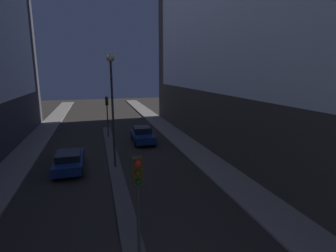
{
  "coord_description": "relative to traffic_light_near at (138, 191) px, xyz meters",
  "views": [
    {
      "loc": [
        -1.14,
        -3.4,
        7.03
      ],
      "look_at": [
        4.72,
        17.65,
        2.44
      ],
      "focal_mm": 28.0,
      "sensor_mm": 36.0,
      "label": 1
    }
  ],
  "objects": [
    {
      "name": "median_strip",
      "position": [
        0.0,
        10.99,
        -3.23
      ],
      "size": [
        0.9,
        28.52,
        0.14
      ],
      "color": "#56544F",
      "rests_on": "ground"
    },
    {
      "name": "traffic_light_near",
      "position": [
        0.0,
        0.0,
        0.0
      ],
      "size": [
        0.32,
        0.42,
        4.29
      ],
      "color": "#383838",
      "rests_on": "median_strip"
    },
    {
      "name": "traffic_light_mid",
      "position": [
        0.0,
        20.33,
        0.0
      ],
      "size": [
        0.32,
        0.42,
        4.29
      ],
      "color": "#383838",
      "rests_on": "median_strip"
    },
    {
      "name": "street_lamp",
      "position": [
        0.0,
        10.95,
        2.67
      ],
      "size": [
        0.59,
        0.59,
        8.08
      ],
      "color": "#383838",
      "rests_on": "median_strip"
    },
    {
      "name": "car_left_lane",
      "position": [
        -3.2,
        11.56,
        -2.56
      ],
      "size": [
        1.91,
        4.73,
        1.41
      ],
      "color": "navy",
      "rests_on": "ground"
    },
    {
      "name": "car_right_lane",
      "position": [
        3.2,
        17.36,
        -2.5
      ],
      "size": [
        1.92,
        4.12,
        1.59
      ],
      "color": "navy",
      "rests_on": "ground"
    }
  ]
}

